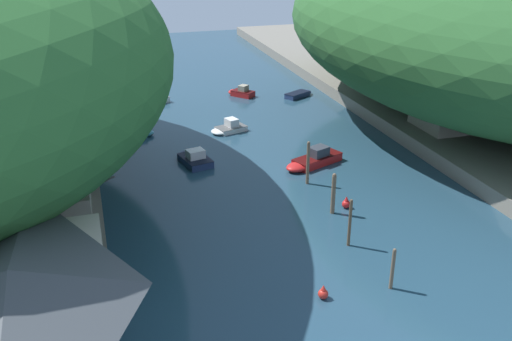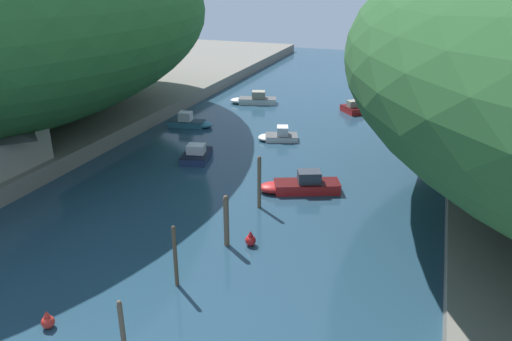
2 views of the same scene
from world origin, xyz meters
The scene contains 15 objects.
water_surface centered at (0.00, 30.00, 0.00)m, with size 130.00×130.00×0.00m, color #234256.
left_bank centered at (-24.97, 30.00, 0.67)m, with size 22.00×120.00×1.33m.
boat_mid_channel centered at (-7.71, 50.26, 0.46)m, with size 5.69×3.20×1.48m.
boat_red_skiff centered at (4.02, 27.89, 0.48)m, with size 5.98×3.77×1.55m.
boat_white_cruiser centered at (-10.41, 39.42, 0.45)m, with size 4.67×2.19×1.50m.
boat_navy_launch centered at (-5.77, 31.55, 0.43)m, with size 2.90×4.52×1.37m.
boat_far_upstream centered at (3.75, 50.42, 0.44)m, with size 3.27×3.50×1.38m.
boat_cabin_cruiser centered at (10.56, 48.09, 0.30)m, with size 4.13×3.14×0.60m.
boat_small_dinghy centered at (-0.87, 38.38, 0.39)m, with size 4.03×2.83×1.32m.
mooring_post_nearest centered at (1.55, 9.72, 1.34)m, with size 0.22×0.22×2.68m.
mooring_post_second centered at (1.26, 14.79, 1.70)m, with size 0.21×0.21×3.39m.
mooring_post_middle centered at (2.09, 19.26, 1.59)m, with size 0.31×0.31×3.17m.
mooring_post_fourth centered at (2.21, 24.53, 1.84)m, with size 0.25×0.25×3.67m.
channel_buoy_near centered at (-2.59, 9.96, 0.35)m, with size 0.59×0.59×0.89m.
channel_buoy_far centered at (3.39, 19.70, 0.37)m, with size 0.63×0.63×0.94m.
Camera 2 is at (12.23, -3.79, 14.91)m, focal length 35.00 mm.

